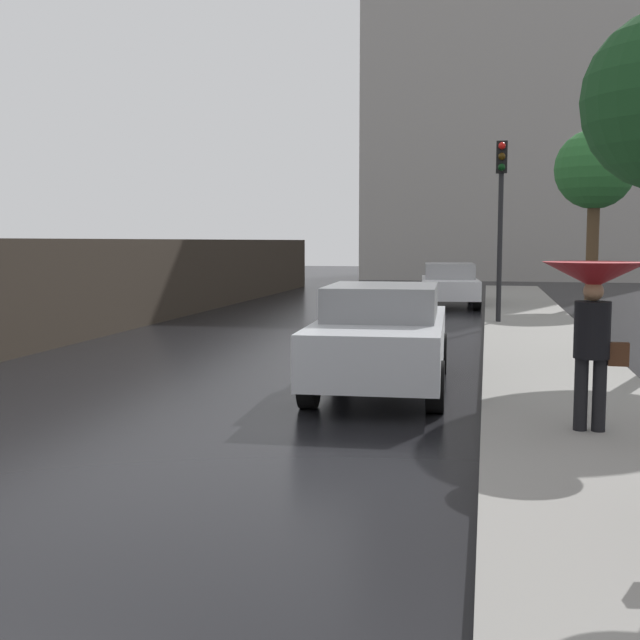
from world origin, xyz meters
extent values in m
plane|color=black|center=(0.00, 0.00, 0.00)|extent=(120.00, 120.00, 0.00)
cube|color=gray|center=(5.10, 0.00, 0.07)|extent=(2.20, 60.00, 0.14)
cube|color=silver|center=(2.85, 20.14, 0.60)|extent=(2.09, 4.70, 0.59)
cube|color=gray|center=(2.84, 20.22, 1.14)|extent=(1.71, 2.38, 0.49)
cylinder|color=black|center=(1.93, 21.59, 0.30)|extent=(0.27, 0.62, 0.61)
cylinder|color=black|center=(3.53, 21.71, 0.30)|extent=(0.27, 0.62, 0.61)
cylinder|color=black|center=(2.16, 18.57, 0.30)|extent=(0.27, 0.62, 0.61)
cylinder|color=black|center=(3.76, 18.70, 0.30)|extent=(0.27, 0.62, 0.61)
cube|color=#B2B5BA|center=(2.59, 5.16, 0.67)|extent=(1.89, 4.57, 0.69)
cube|color=gray|center=(2.59, 5.16, 1.25)|extent=(1.58, 2.05, 0.47)
cylinder|color=black|center=(1.75, 6.62, 0.32)|extent=(0.25, 0.65, 0.64)
cylinder|color=black|center=(3.32, 6.68, 0.32)|extent=(0.25, 0.65, 0.64)
cylinder|color=black|center=(1.87, 3.65, 0.32)|extent=(0.25, 0.65, 0.64)
cylinder|color=black|center=(3.44, 3.71, 0.32)|extent=(0.25, 0.65, 0.64)
cylinder|color=black|center=(5.19, 2.49, 0.52)|extent=(0.14, 0.14, 0.76)
cylinder|color=black|center=(5.01, 2.50, 0.52)|extent=(0.14, 0.14, 0.76)
cylinder|color=black|center=(5.10, 2.49, 1.19)|extent=(0.36, 0.36, 0.58)
sphere|color=#8C6647|center=(5.10, 2.49, 1.59)|extent=(0.21, 0.21, 0.21)
cube|color=#3F2314|center=(5.36, 2.49, 0.95)|extent=(0.20, 0.11, 0.24)
cylinder|color=#4C4C51|center=(5.10, 2.49, 1.51)|extent=(0.02, 0.02, 0.75)
cone|color=maroon|center=(5.10, 2.49, 1.75)|extent=(1.03, 1.03, 0.27)
cylinder|color=black|center=(4.32, 13.85, 1.93)|extent=(0.12, 0.12, 3.58)
cube|color=black|center=(4.32, 13.85, 4.09)|extent=(0.26, 0.26, 0.75)
sphere|color=red|center=(4.32, 13.68, 4.34)|extent=(0.17, 0.17, 0.17)
sphere|color=#392405|center=(4.32, 13.68, 4.09)|extent=(0.17, 0.17, 0.17)
sphere|color=black|center=(4.32, 13.68, 3.84)|extent=(0.17, 0.17, 0.17)
cylinder|color=#4C3823|center=(7.09, 19.04, 1.69)|extent=(0.36, 0.36, 3.39)
sphere|color=#28662D|center=(7.09, 19.04, 4.21)|extent=(2.35, 2.35, 2.35)
cube|color=#9E9993|center=(5.25, 41.03, 10.83)|extent=(15.97, 9.33, 21.66)
camera|label=1|loc=(4.03, -6.04, 2.10)|focal=44.97mm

